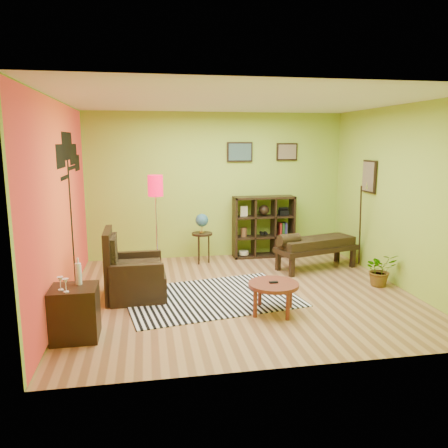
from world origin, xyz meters
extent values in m
plane|color=tan|center=(0.00, 0.00, 0.00)|extent=(5.00, 5.00, 0.00)
cube|color=#A1C83F|center=(0.00, 2.25, 1.40)|extent=(5.00, 0.04, 2.80)
cube|color=#A1C83F|center=(0.00, -2.25, 1.40)|extent=(5.00, 0.04, 2.80)
cube|color=#A1C83F|center=(-2.50, 0.00, 1.40)|extent=(0.04, 4.50, 2.80)
cube|color=#A1C83F|center=(2.50, 0.00, 1.40)|extent=(0.04, 4.50, 2.80)
cube|color=white|center=(0.00, 0.00, 2.80)|extent=(5.00, 4.50, 0.04)
cube|color=#F95424|center=(-2.48, 0.00, 1.40)|extent=(0.01, 4.45, 2.75)
cube|color=black|center=(-2.46, 0.55, 1.05)|extent=(0.01, 0.14, 2.10)
cube|color=black|center=(-2.46, 0.05, 2.05)|extent=(0.01, 0.65, 0.32)
cube|color=black|center=(-2.46, 0.60, 2.18)|extent=(0.01, 0.85, 0.40)
cube|color=black|center=(-2.46, 1.10, 2.05)|extent=(0.01, 0.70, 0.32)
cube|color=black|center=(-2.46, 1.45, 1.90)|extent=(0.01, 0.50, 0.26)
cube|color=black|center=(0.45, 2.22, 2.05)|extent=(0.50, 0.03, 0.38)
cube|color=#4A7068|center=(0.45, 2.19, 2.05)|extent=(0.44, 0.01, 0.32)
cube|color=black|center=(1.40, 2.22, 2.05)|extent=(0.42, 0.03, 0.34)
cube|color=#917C5C|center=(1.40, 2.19, 2.05)|extent=(0.36, 0.01, 0.28)
cube|color=black|center=(2.47, 0.90, 1.65)|extent=(0.03, 0.44, 0.56)
cube|color=#917C5C|center=(2.44, 0.90, 1.65)|extent=(0.01, 0.38, 0.50)
cylinder|color=black|center=(2.35, 0.90, 0.78)|extent=(0.23, 0.34, 1.46)
cone|color=silver|center=(2.35, 0.75, 1.52)|extent=(0.08, 0.09, 0.16)
cube|color=white|center=(-0.47, -0.11, 0.01)|extent=(2.67, 2.03, 0.01)
cylinder|color=maroon|center=(0.26, -0.82, 0.39)|extent=(0.67, 0.67, 0.05)
cylinder|color=maroon|center=(0.54, -0.71, 0.18)|extent=(0.05, 0.05, 0.36)
cylinder|color=maroon|center=(0.15, -0.55, 0.18)|extent=(0.05, 0.05, 0.36)
cylinder|color=maroon|center=(0.38, -1.10, 0.18)|extent=(0.05, 0.05, 0.36)
cylinder|color=maroon|center=(-0.01, -0.93, 0.18)|extent=(0.05, 0.05, 0.36)
cube|color=black|center=(0.26, -0.82, 0.42)|extent=(0.11, 0.05, 0.02)
cube|color=black|center=(-1.52, 0.10, 0.19)|extent=(0.83, 0.81, 0.37)
cube|color=black|center=(-1.91, 0.10, 0.51)|extent=(0.11, 0.80, 1.02)
cube|color=black|center=(-1.52, -0.28, 0.30)|extent=(0.74, 0.10, 0.59)
cube|color=black|center=(-1.53, 0.48, 0.30)|extent=(0.74, 0.10, 0.59)
cube|color=tan|center=(-1.50, 0.10, 0.44)|extent=(0.66, 0.64, 0.13)
cube|color=tan|center=(-1.84, 0.10, 0.69)|extent=(0.09, 0.59, 0.46)
cube|color=black|center=(-2.20, -1.17, 0.31)|extent=(0.52, 0.47, 0.62)
cylinder|color=white|center=(-2.15, -1.07, 0.74)|extent=(0.07, 0.07, 0.25)
cylinder|color=white|center=(-2.15, -1.07, 0.90)|extent=(0.02, 0.02, 0.07)
cylinder|color=white|center=(-2.32, -1.25, 0.62)|extent=(0.06, 0.06, 0.01)
cylinder|color=white|center=(-2.32, -1.25, 0.67)|extent=(0.01, 0.01, 0.09)
cone|color=white|center=(-2.32, -1.25, 0.74)|extent=(0.07, 0.07, 0.06)
cylinder|color=white|center=(-2.25, -1.33, 0.62)|extent=(0.06, 0.06, 0.01)
cylinder|color=white|center=(-2.25, -1.33, 0.67)|extent=(0.01, 0.01, 0.09)
cone|color=white|center=(-2.25, -1.33, 0.74)|extent=(0.07, 0.07, 0.06)
cylinder|color=silver|center=(-1.20, 1.12, 0.01)|extent=(0.26, 0.26, 0.03)
cylinder|color=silver|center=(-1.20, 1.12, 0.79)|extent=(0.02, 0.02, 1.58)
cylinder|color=red|center=(-1.20, 1.12, 1.53)|extent=(0.25, 0.25, 0.35)
cylinder|color=black|center=(-0.36, 1.77, 0.56)|extent=(0.38, 0.38, 0.04)
cylinder|color=black|center=(-0.23, 1.75, 0.27)|extent=(0.03, 0.03, 0.54)
cylinder|color=black|center=(-0.40, 1.89, 0.27)|extent=(0.03, 0.03, 0.54)
cylinder|color=black|center=(-0.43, 1.67, 0.27)|extent=(0.03, 0.03, 0.54)
cylinder|color=gold|center=(-0.36, 1.77, 0.59)|extent=(0.10, 0.10, 0.02)
cylinder|color=gold|center=(-0.36, 1.77, 0.65)|extent=(0.02, 0.02, 0.10)
sphere|color=#2142A1|center=(-0.36, 1.77, 0.81)|extent=(0.24, 0.24, 0.24)
cube|color=black|center=(0.32, 2.03, 0.60)|extent=(0.04, 0.35, 1.20)
cube|color=black|center=(1.48, 2.03, 0.60)|extent=(0.04, 0.35, 1.20)
cube|color=black|center=(0.90, 2.03, 0.02)|extent=(1.20, 0.35, 0.04)
cube|color=black|center=(0.90, 2.03, 1.18)|extent=(1.20, 0.35, 0.04)
cube|color=black|center=(0.70, 2.03, 0.60)|extent=(0.03, 0.33, 1.12)
cube|color=black|center=(1.10, 2.03, 0.60)|extent=(0.03, 0.33, 1.12)
cube|color=black|center=(0.90, 2.03, 0.40)|extent=(1.12, 0.33, 0.03)
cube|color=black|center=(0.90, 2.03, 0.80)|extent=(1.12, 0.33, 0.03)
cylinder|color=beige|center=(0.50, 2.03, 0.09)|extent=(0.20, 0.20, 0.07)
sphere|color=black|center=(0.90, 2.03, 0.93)|extent=(0.20, 0.20, 0.20)
cube|color=black|center=(1.30, 2.03, 0.87)|extent=(0.18, 0.15, 0.10)
cylinder|color=black|center=(0.86, 2.03, 0.47)|extent=(0.06, 0.12, 0.06)
cylinder|color=black|center=(0.94, 2.03, 0.47)|extent=(0.06, 0.12, 0.06)
ellipsoid|color=#384C26|center=(1.30, 2.03, 0.10)|extent=(0.18, 0.18, 0.09)
cylinder|color=brown|center=(0.50, 2.03, 0.50)|extent=(0.12, 0.12, 0.18)
cube|color=beige|center=(0.50, 2.03, 0.92)|extent=(0.14, 0.03, 0.20)
cube|color=maroon|center=(1.23, 2.03, 0.54)|extent=(0.04, 0.18, 0.26)
cube|color=#1E4C1E|center=(1.28, 2.03, 0.54)|extent=(0.04, 0.18, 0.26)
cube|color=navy|center=(1.34, 2.03, 0.54)|extent=(0.04, 0.18, 0.26)
cube|color=black|center=(1.60, 1.03, 0.37)|extent=(1.58, 0.92, 0.09)
cube|color=tan|center=(1.60, 1.03, 0.49)|extent=(1.46, 0.83, 0.15)
cylinder|color=tan|center=(1.04, 0.87, 0.60)|extent=(0.41, 0.29, 0.19)
cube|color=black|center=(2.18, 1.41, 0.17)|extent=(0.09, 0.09, 0.33)
cube|color=black|center=(0.91, 1.05, 0.17)|extent=(0.09, 0.09, 0.33)
cube|color=black|center=(2.29, 1.00, 0.17)|extent=(0.09, 0.09, 0.33)
cube|color=black|center=(1.02, 0.64, 0.17)|extent=(0.09, 0.09, 0.33)
imported|color=#26661E|center=(2.24, -0.05, 0.21)|extent=(0.50, 0.55, 0.41)
camera|label=1|loc=(-1.34, -6.12, 2.23)|focal=35.00mm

